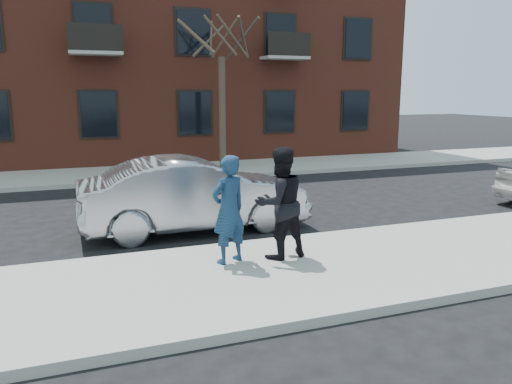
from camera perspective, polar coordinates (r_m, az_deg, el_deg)
name	(u,v)px	position (r m, az deg, el deg)	size (l,w,h in m)	color
ground	(147,292)	(8.09, -12.40, -11.11)	(100.00, 100.00, 0.00)	black
near_sidewalk	(149,294)	(7.83, -12.17, -11.28)	(50.00, 3.50, 0.15)	gray
near_curb	(134,257)	(9.51, -13.74, -7.24)	(50.00, 0.10, 0.15)	#999691
far_sidewalk	(102,175)	(18.94, -17.18, 1.81)	(50.00, 3.50, 0.15)	gray
far_curb	(105,184)	(17.16, -16.83, 0.89)	(50.00, 0.10, 0.15)	#999691
apartment_building	(129,26)	(25.78, -14.27, 17.95)	(24.30, 10.30, 12.30)	maroon
street_tree	(221,23)	(19.37, -4.01, 18.68)	(3.60, 3.60, 6.80)	#3C2D23
silver_sedan	(194,195)	(11.14, -7.06, -0.29)	(1.74, 4.98, 1.64)	#999BA3
man_hoodie	(229,210)	(8.51, -3.14, -2.02)	(0.80, 0.67, 1.87)	navy
man_peacoat	(280,203)	(8.76, 2.75, -1.26)	(1.07, 0.89, 1.98)	black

